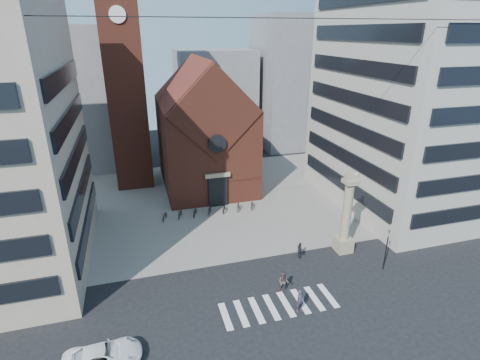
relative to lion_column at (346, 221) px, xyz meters
name	(u,v)px	position (x,y,z in m)	size (l,w,h in m)	color
ground	(261,285)	(-10.01, -3.00, -3.46)	(120.00, 120.00, 0.00)	black
piazza	(215,199)	(-10.01, 16.00, -3.43)	(46.00, 30.00, 0.05)	gray
zebra_crossing	(279,305)	(-9.46, -6.00, -3.45)	(10.20, 3.20, 0.01)	white
church	(204,131)	(-10.01, 22.04, 4.53)	(12.00, 16.65, 18.00)	brown
campanile	(124,74)	(-20.01, 25.00, 12.28)	(5.50, 5.50, 31.20)	brown
building_right	(421,77)	(13.99, 9.00, 12.54)	(18.00, 22.00, 32.00)	#A6A296
bg_block_left	(63,99)	(-30.01, 37.00, 7.54)	(16.00, 14.00, 22.00)	gray
bg_block_mid	(215,99)	(-4.01, 42.00, 5.54)	(14.00, 12.00, 18.00)	gray
bg_block_right	(299,82)	(11.99, 39.00, 8.54)	(16.00, 14.00, 24.00)	gray
lion_column	(346,221)	(0.00, 0.00, 0.00)	(1.63, 1.60, 8.68)	tan
traffic_light	(386,249)	(1.99, -4.00, -1.17)	(0.13, 0.16, 4.30)	black
white_car	(103,356)	(-23.10, -8.17, -2.74)	(2.39, 5.18, 1.44)	white
pedestrian_0	(300,301)	(-8.06, -7.01, -2.47)	(0.72, 0.47, 1.96)	#362D3F
pedestrian_1	(284,282)	(-8.41, -4.37, -2.51)	(0.92, 0.72, 1.90)	#4D3F3E
pedestrian_2	(300,250)	(-4.88, -0.01, -2.60)	(1.01, 0.42, 1.72)	#26262E
scooter_0	(165,216)	(-17.04, 11.95, -2.91)	(0.66, 1.90, 1.00)	black
scooter_1	(180,213)	(-15.20, 11.95, -2.85)	(0.52, 1.84, 1.11)	black
scooter_2	(195,212)	(-13.36, 11.95, -2.91)	(0.66, 1.90, 1.00)	black
scooter_3	(210,210)	(-11.53, 11.95, -2.85)	(0.52, 1.84, 1.11)	black
scooter_4	(224,208)	(-9.69, 11.95, -2.91)	(0.66, 1.90, 1.00)	black
scooter_5	(238,206)	(-7.86, 11.95, -2.85)	(0.52, 1.84, 1.11)	black
scooter_6	(252,205)	(-6.02, 11.95, -2.91)	(0.66, 1.90, 1.00)	black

